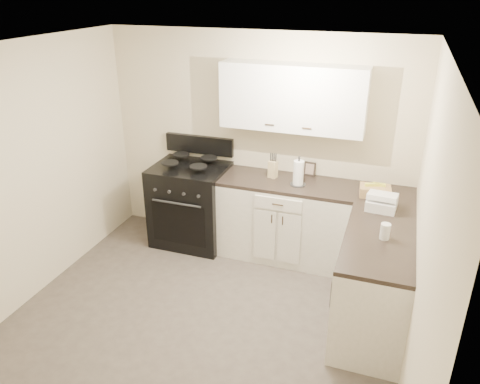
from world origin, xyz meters
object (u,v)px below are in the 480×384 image
(stove, at_px, (192,206))
(knife_block, at_px, (273,169))
(paper_towel, at_px, (298,173))
(countertop_grill, at_px, (382,204))
(wicker_basket, at_px, (375,191))

(stove, relative_size, knife_block, 5.35)
(stove, distance_m, paper_towel, 1.44)
(knife_block, xyz_separation_m, countertop_grill, (1.21, -0.43, -0.05))
(knife_block, bearing_deg, countertop_grill, -0.95)
(stove, distance_m, knife_block, 1.14)
(stove, height_order, countertop_grill, countertop_grill)
(stove, distance_m, wicker_basket, 2.18)
(paper_towel, height_order, countertop_grill, paper_towel)
(wicker_basket, distance_m, countertop_grill, 0.31)
(paper_towel, bearing_deg, countertop_grill, -19.21)
(paper_towel, xyz_separation_m, wicker_basket, (0.81, -0.02, -0.09))
(knife_block, bearing_deg, stove, -156.28)
(wicker_basket, bearing_deg, paper_towel, 178.74)
(paper_towel, xyz_separation_m, countertop_grill, (0.90, -0.31, -0.09))
(stove, bearing_deg, knife_block, 5.27)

